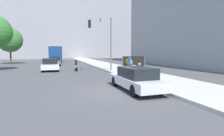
# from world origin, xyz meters

# --- Properties ---
(ground_plane) EXTENTS (160.00, 160.00, 0.00)m
(ground_plane) POSITION_xyz_m (0.00, 0.00, 0.00)
(ground_plane) COLOR #4F4F51
(sidewalk_curb) EXTENTS (4.39, 90.00, 0.17)m
(sidewalk_curb) POSITION_xyz_m (4.40, 15.00, 0.09)
(sidewalk_curb) COLOR beige
(sidewalk_curb) RESTS_ON ground_plane
(seated_protester) EXTENTS (0.91, 0.77, 1.24)m
(seated_protester) POSITION_xyz_m (2.91, 2.81, 0.84)
(seated_protester) COLOR #474C56
(seated_protester) RESTS_ON sidewalk_curb
(jogger_on_sidewalk) EXTENTS (0.34, 0.34, 1.82)m
(jogger_on_sidewalk) POSITION_xyz_m (3.33, 5.67, 1.11)
(jogger_on_sidewalk) COLOR black
(jogger_on_sidewalk) RESTS_ON sidewalk_curb
(protest_banner) EXTENTS (2.41, 0.06, 1.65)m
(protest_banner) POSITION_xyz_m (4.00, 6.16, 1.05)
(protest_banner) COLOR slate
(protest_banner) RESTS_ON sidewalk_curb
(traffic_light_pole) EXTENTS (2.54, 2.31, 5.86)m
(traffic_light_pole) POSITION_xyz_m (1.93, 9.70, 4.08)
(traffic_light_pole) COLOR slate
(traffic_light_pole) RESTS_ON sidewalk_curb
(parked_car_curbside) EXTENTS (1.75, 4.72, 1.36)m
(parked_car_curbside) POSITION_xyz_m (1.19, -0.01, 0.69)
(parked_car_curbside) COLOR silver
(parked_car_curbside) RESTS_ON ground_plane
(car_on_road_nearest) EXTENTS (1.87, 4.38, 1.47)m
(car_on_road_nearest) POSITION_xyz_m (-3.76, 12.76, 0.73)
(car_on_road_nearest) COLOR white
(car_on_road_nearest) RESTS_ON ground_plane
(car_on_road_midblock) EXTENTS (1.70, 4.27, 1.44)m
(car_on_road_midblock) POSITION_xyz_m (-3.14, 21.09, 0.72)
(car_on_road_midblock) COLOR #565B60
(car_on_road_midblock) RESTS_ON ground_plane
(city_bus_on_road) EXTENTS (2.48, 12.33, 3.28)m
(city_bus_on_road) POSITION_xyz_m (-3.03, 31.76, 1.88)
(city_bus_on_road) COLOR navy
(city_bus_on_road) RESTS_ON ground_plane
(motorcycle_on_road) EXTENTS (0.28, 2.04, 1.34)m
(motorcycle_on_road) POSITION_xyz_m (-0.89, 11.55, 0.57)
(motorcycle_on_road) COLOR silver
(motorcycle_on_road) RESTS_ON ground_plane
(street_tree_midblock) EXTENTS (4.32, 4.32, 6.48)m
(street_tree_midblock) POSITION_xyz_m (-10.71, 26.46, 4.32)
(street_tree_midblock) COLOR brown
(street_tree_midblock) RESTS_ON ground_plane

